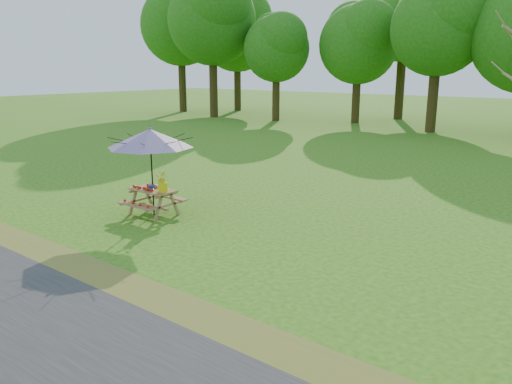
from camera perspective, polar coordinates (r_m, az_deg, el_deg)
The scene contains 7 objects.
ground at distance 11.09m, azimuth -6.26°, elevation -5.14°, with size 120.00×120.00×0.00m, color #256312.
drygrass_strip at distance 9.43m, azimuth -18.35°, elevation -9.29°, with size 120.00×1.20×0.01m, color olive.
picnic_table at distance 12.83m, azimuth -11.64°, elevation -1.16°, with size 1.20×1.32×0.67m.
patio_umbrella at distance 12.51m, azimuth -12.00°, elevation 6.03°, with size 2.35×2.35×2.25m.
produce_bins at distance 12.79m, azimuth -11.76°, elevation 0.61°, with size 0.35×0.43×0.13m.
tomatoes_row at distance 12.74m, azimuth -12.77°, elevation 0.43°, with size 0.77×0.13×0.07m, color red, non-canonical shape.
flower_bucket at distance 12.35m, azimuth -10.64°, elevation 1.27°, with size 0.40×0.37×0.52m.
Camera 1 is at (7.37, -7.45, 3.62)m, focal length 35.00 mm.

